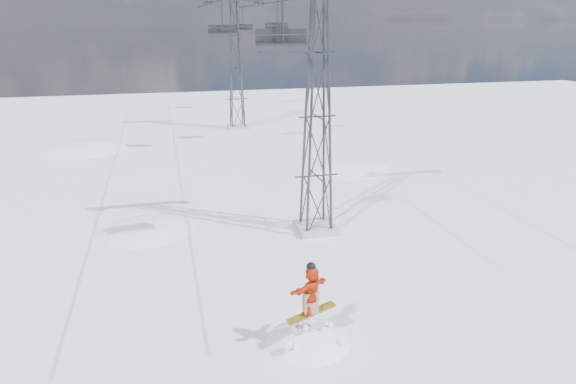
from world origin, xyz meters
name	(u,v)px	position (x,y,z in m)	size (l,w,h in m)	color
ground	(362,324)	(0.00, 0.00, 0.00)	(120.00, 120.00, 0.00)	white
snow_terrain	(192,289)	(-4.77, 21.24, -9.59)	(39.00, 37.00, 22.00)	white
lift_tower_near	(317,117)	(0.80, 8.00, 5.47)	(5.20, 1.80, 11.43)	#999999
lift_tower_far	(236,68)	(0.80, 33.00, 5.47)	(5.20, 1.80, 11.43)	#999999
snowboarder_jump	(307,384)	(-1.99, -0.48, -1.64)	(4.40, 4.40, 6.82)	white
lift_chair_near	(282,38)	(-1.40, 5.45, 8.93)	(1.94, 0.56, 2.40)	black
lift_chair_mid	(277,27)	(3.00, 25.82, 9.06)	(1.80, 0.52, 2.23)	black
lift_chair_far	(222,30)	(-1.40, 23.63, 8.90)	(1.97, 0.57, 2.44)	black
lift_chair_extra	(243,28)	(3.00, 42.07, 8.80)	(2.07, 0.59, 2.57)	black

